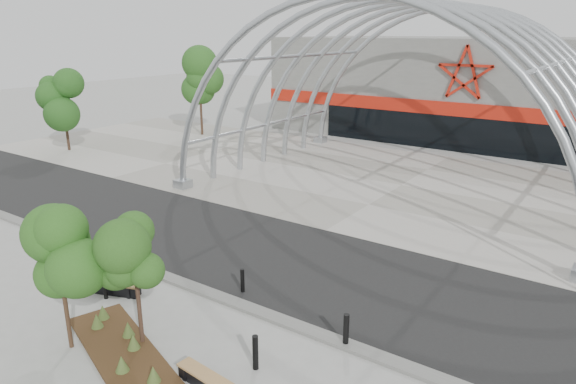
{
  "coord_description": "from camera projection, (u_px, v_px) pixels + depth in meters",
  "views": [
    {
      "loc": [
        10.71,
        -11.49,
        8.54
      ],
      "look_at": [
        0.0,
        4.0,
        2.6
      ],
      "focal_mm": 32.0,
      "sensor_mm": 36.0,
      "label": 1
    }
  ],
  "objects": [
    {
      "name": "road",
      "position": [
        281.0,
        258.0,
        20.13
      ],
      "size": [
        140.0,
        7.0,
        0.02
      ],
      "primitive_type": "cube",
      "color": "black",
      "rests_on": "ground"
    },
    {
      "name": "vault_canopy",
      "position": [
        401.0,
        185.0,
        29.54
      ],
      "size": [
        20.8,
        15.8,
        20.36
      ],
      "color": "#A4A9AF",
      "rests_on": "ground"
    },
    {
      "name": "ground",
      "position": [
        221.0,
        294.0,
        17.39
      ],
      "size": [
        140.0,
        140.0,
        0.0
      ],
      "primitive_type": "plane",
      "color": "#979691",
      "rests_on": "ground"
    },
    {
      "name": "bg_tree_2",
      "position": [
        63.0,
        98.0,
        37.09
      ],
      "size": [
        2.55,
        2.55,
        5.38
      ],
      "color": "black",
      "rests_on": "ground"
    },
    {
      "name": "forecourt",
      "position": [
        401.0,
        185.0,
        29.54
      ],
      "size": [
        60.0,
        17.0,
        0.04
      ],
      "primitive_type": "cube",
      "color": "gray",
      "rests_on": "ground"
    },
    {
      "name": "bollard_4",
      "position": [
        346.0,
        331.0,
        14.36
      ],
      "size": [
        0.16,
        0.16,
        1.02
      ],
      "primitive_type": "cylinder",
      "color": "black",
      "rests_on": "ground"
    },
    {
      "name": "bench_1",
      "position": [
        208.0,
        382.0,
        12.75
      ],
      "size": [
        1.93,
        0.58,
        0.4
      ],
      "color": "black",
      "rests_on": "ground"
    },
    {
      "name": "bollard_2",
      "position": [
        242.0,
        281.0,
        17.4
      ],
      "size": [
        0.14,
        0.14,
        0.85
      ],
      "primitive_type": "cylinder",
      "color": "black",
      "rests_on": "ground"
    },
    {
      "name": "planting_bed",
      "position": [
        122.0,
        348.0,
        14.23
      ],
      "size": [
        5.38,
        3.19,
        0.54
      ],
      "color": "#2F2212",
      "rests_on": "ground"
    },
    {
      "name": "street_tree_1",
      "position": [
        135.0,
        262.0,
        13.85
      ],
      "size": [
        1.52,
        1.52,
        3.59
      ],
      "color": "#311E17",
      "rests_on": "ground"
    },
    {
      "name": "bg_tree_0",
      "position": [
        200.0,
        80.0,
        42.53
      ],
      "size": [
        3.0,
        3.0,
        6.45
      ],
      "color": "black",
      "rests_on": "ground"
    },
    {
      "name": "kerb",
      "position": [
        216.0,
        296.0,
        17.17
      ],
      "size": [
        60.0,
        0.5,
        0.12
      ],
      "primitive_type": "cube",
      "color": "slate",
      "rests_on": "ground"
    },
    {
      "name": "bench_0",
      "position": [
        111.0,
        287.0,
        17.41
      ],
      "size": [
        2.16,
        1.18,
        0.45
      ],
      "color": "black",
      "rests_on": "ground"
    },
    {
      "name": "street_tree_0",
      "position": [
        59.0,
        258.0,
        13.68
      ],
      "size": [
        1.67,
        1.67,
        3.81
      ],
      "color": "#332012",
      "rests_on": "ground"
    },
    {
      "name": "bollard_3",
      "position": [
        255.0,
        352.0,
        13.41
      ],
      "size": [
        0.16,
        0.16,
        0.99
      ],
      "primitive_type": "cylinder",
      "color": "black",
      "rests_on": "ground"
    },
    {
      "name": "bollard_0",
      "position": [
        87.0,
        262.0,
        18.5
      ],
      "size": [
        0.18,
        0.18,
        1.13
      ],
      "primitive_type": "cylinder",
      "color": "black",
      "rests_on": "ground"
    },
    {
      "name": "arena_building",
      "position": [
        490.0,
        88.0,
        42.43
      ],
      "size": [
        34.0,
        15.24,
        8.0
      ],
      "color": "slate",
      "rests_on": "ground"
    },
    {
      "name": "bollard_1",
      "position": [
        105.0,
        287.0,
        16.99
      ],
      "size": [
        0.14,
        0.14,
        0.86
      ],
      "primitive_type": "cylinder",
      "color": "black",
      "rests_on": "ground"
    }
  ]
}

